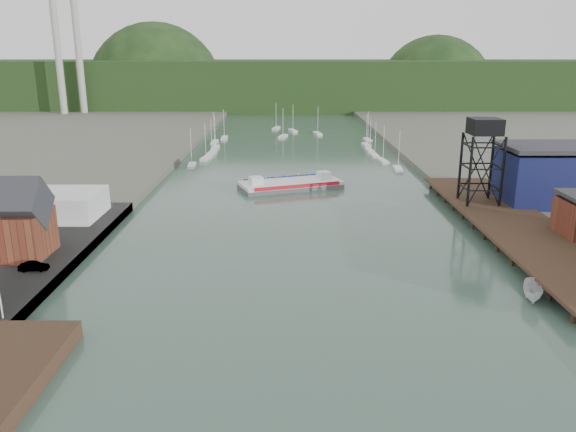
{
  "coord_description": "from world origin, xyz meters",
  "views": [
    {
      "loc": [
        -1.72,
        -46.2,
        29.54
      ],
      "look_at": [
        -1.54,
        42.06,
        4.0
      ],
      "focal_mm": 35.0,
      "sensor_mm": 36.0,
      "label": 1
    }
  ],
  "objects_px": {
    "harbor_building": "(4,226)",
    "chain_ferry": "(291,184)",
    "motorboat": "(533,292)",
    "lift_tower": "(485,132)"
  },
  "relations": [
    {
      "from": "lift_tower",
      "to": "harbor_building",
      "type": "bearing_deg",
      "value": -160.02
    },
    {
      "from": "harbor_building",
      "to": "chain_ferry",
      "type": "height_order",
      "value": "harbor_building"
    },
    {
      "from": "chain_ferry",
      "to": "motorboat",
      "type": "relative_size",
      "value": 4.19
    },
    {
      "from": "motorboat",
      "to": "lift_tower",
      "type": "bearing_deg",
      "value": 100.27
    },
    {
      "from": "harbor_building",
      "to": "motorboat",
      "type": "height_order",
      "value": "harbor_building"
    },
    {
      "from": "lift_tower",
      "to": "motorboat",
      "type": "relative_size",
      "value": 2.73
    },
    {
      "from": "harbor_building",
      "to": "chain_ferry",
      "type": "relative_size",
      "value": 0.5
    },
    {
      "from": "harbor_building",
      "to": "motorboat",
      "type": "distance_m",
      "value": 72.02
    },
    {
      "from": "harbor_building",
      "to": "chain_ferry",
      "type": "distance_m",
      "value": 64.01
    },
    {
      "from": "motorboat",
      "to": "chain_ferry",
      "type": "bearing_deg",
      "value": 135.04
    }
  ]
}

